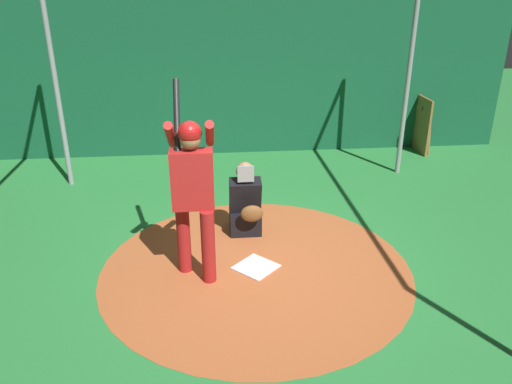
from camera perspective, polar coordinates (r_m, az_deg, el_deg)
ground_plane at (r=5.71m, az=-0.00°, el=-8.79°), size 26.34×26.34×0.00m
dirt_circle at (r=5.71m, az=-0.00°, el=-8.77°), size 3.54×3.54×0.01m
home_plate at (r=5.71m, az=-0.00°, el=-8.69°), size 0.59×0.59×0.01m
batter at (r=5.14m, az=-7.40°, el=0.73°), size 0.68×0.49×2.11m
catcher at (r=6.30m, az=-1.21°, el=-1.59°), size 0.58×0.40×0.98m
back_wall at (r=9.20m, az=-2.75°, el=15.71°), size 0.22×10.34×3.64m
cage_frame at (r=4.91m, az=-0.00°, el=14.00°), size 5.77×5.56×3.22m
bat_rack at (r=10.07m, az=18.50°, el=7.40°), size 0.94×0.20×1.05m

